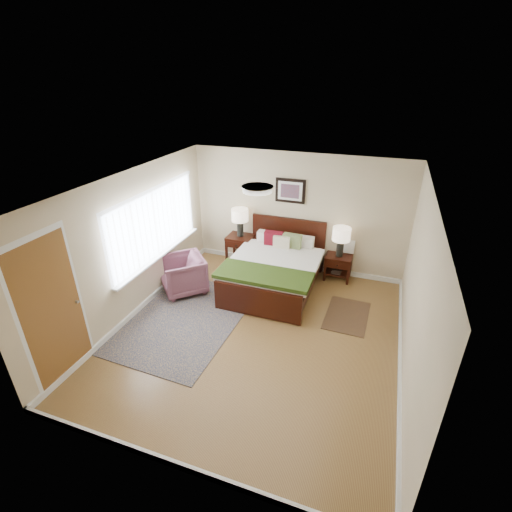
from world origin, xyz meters
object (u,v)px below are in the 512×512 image
bed (275,265)px  lamp_left (240,217)px  lamp_right (341,236)px  armchair (183,274)px  nightstand_left (240,241)px  rug_persian (184,319)px  nightstand_right (338,265)px

bed → lamp_left: bearing=142.4°
lamp_right → armchair: bearing=-151.7°
armchair → bed: bearing=69.4°
bed → nightstand_left: bed is taller
rug_persian → lamp_right: bearing=47.2°
bed → nightstand_right: (1.13, 0.78, -0.18)m
nightstand_left → armchair: bearing=-112.6°
lamp_left → bed: bearing=-37.6°
lamp_right → nightstand_left: bearing=-179.4°
nightstand_left → armchair: 1.60m
bed → rug_persian: (-1.19, -1.53, -0.51)m
nightstand_left → rug_persian: 2.37m
rug_persian → nightstand_left: bearing=88.1°
nightstand_left → rug_persian: nightstand_left is taller
bed → lamp_right: lamp_right is taller
bed → rug_persian: bed is taller
nightstand_left → armchair: size_ratio=0.82×
bed → armchair: bed is taller
nightstand_right → rug_persian: 3.29m
lamp_right → rug_persian: bearing=-134.9°
bed → armchair: bearing=-157.0°
nightstand_right → lamp_left: lamp_left is taller
nightstand_left → lamp_right: 2.20m
nightstand_left → lamp_left: (0.00, 0.02, 0.56)m
lamp_right → armchair: size_ratio=0.76×
nightstand_right → lamp_right: bearing=90.0°
armchair → rug_persian: armchair is taller
nightstand_left → bed: bearing=-36.8°
armchair → nightstand_left: bearing=113.8°
nightstand_left → rug_persian: size_ratio=0.25×
lamp_left → armchair: lamp_left is taller
lamp_left → rug_persian: size_ratio=0.23×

